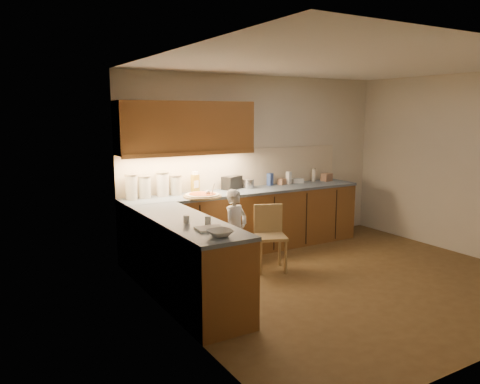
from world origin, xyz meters
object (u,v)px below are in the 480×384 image
Objects in this scene: toaster at (232,183)px; pizza_on_board at (203,195)px; wooden_chair at (270,232)px; child at (236,230)px; oil_jug at (195,183)px.

pizza_on_board is at bearing -174.38° from toaster.
wooden_chair is (0.65, -0.66, -0.45)m from pizza_on_board.
child is (0.23, -0.50, -0.41)m from pizza_on_board.
toaster is at bearing 3.27° from oil_jug.
oil_jug is at bearing 142.85° from wooden_chair.
oil_jug is (0.05, 0.34, 0.12)m from pizza_on_board.
child is 1.27× the size of wooden_chair.
toaster is (0.62, 0.04, -0.04)m from oil_jug.
oil_jug is at bearing 159.67° from toaster.
child reaches higher than wooden_chair.
oil_jug is (-0.18, 0.83, 0.52)m from child.
oil_jug is at bearing 81.70° from pizza_on_board.
child is 3.46× the size of oil_jug.
oil_jug is (-0.60, 1.00, 0.57)m from wooden_chair.
pizza_on_board is 1.03m from wooden_chair.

